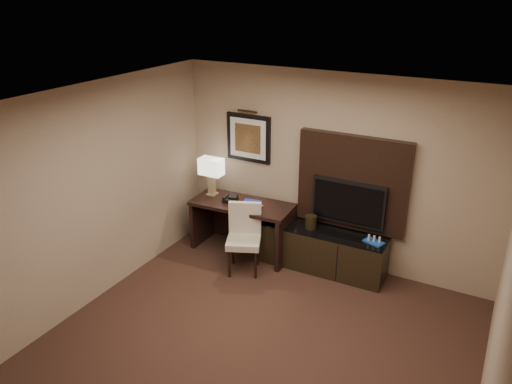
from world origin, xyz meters
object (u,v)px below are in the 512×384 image
Objects in this scene: desk at (242,227)px; minibar_tray at (374,240)px; credenza at (323,250)px; desk_phone at (230,198)px; tv at (348,203)px; table_lamp at (212,178)px; desk_chair at (244,241)px; ice_bucket at (311,222)px.

desk is 5.84× the size of minibar_tray.
desk is 0.85× the size of credenza.
desk is 7.74× the size of desk_phone.
credenza is 6.90× the size of minibar_tray.
tv is 2.06m from table_lamp.
desk_chair is 1.74m from minibar_tray.
ice_bucket is at bearing -175.77° from credenza.
table_lamp reaches higher than desk.
tv is at bearing 5.09° from table_lamp.
desk_phone is at bearing 113.55° from desk_chair.
credenza is 1.75× the size of tv.
desk_phone is at bearing -176.83° from minibar_tray.
desk is at bearing 3.58° from desk_phone.
table_lamp is 1.63m from ice_bucket.
desk_phone is (-1.68, -0.28, -0.18)m from tv.
credenza is at bearing 5.07° from ice_bucket.
table_lamp reaches higher than minibar_tray.
credenza is at bearing 178.26° from minibar_tray.
minibar_tray is at bearing -2.57° from credenza.
desk is 0.56m from desk_chair.
table_lamp reaches higher than desk_chair.
table_lamp is at bearing 170.88° from desk.
desk is 1.95m from minibar_tray.
tv reaches higher than desk.
desk_chair is 3.71× the size of minibar_tray.
table_lamp is (-0.84, 0.53, 0.58)m from desk_chair.
tv reaches higher than credenza.
tv reaches higher than desk_chair.
minibar_tray is (0.43, -0.16, -0.37)m from tv.
tv is (1.50, 0.24, 0.62)m from desk.
desk_chair is at bearing -51.66° from desk_phone.
desk_chair is (-1.21, -0.71, -0.55)m from tv.
tv reaches higher than minibar_tray.
table_lamp reaches higher than ice_bucket.
table_lamp is at bearing -179.45° from credenza.
desk is 8.16× the size of ice_bucket.
tv is 1.94× the size of table_lamp.
table_lamp reaches higher than credenza.
table_lamp reaches higher than desk_phone.
minibar_tray is (2.48, 0.02, -0.40)m from table_lamp.
ice_bucket is (0.75, 0.56, 0.22)m from desk_chair.
desk_chair is at bearing -143.26° from ice_bucket.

